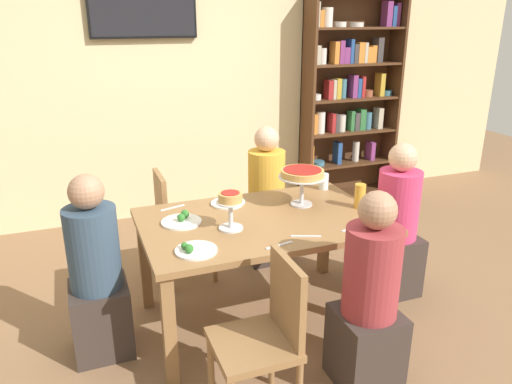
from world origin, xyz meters
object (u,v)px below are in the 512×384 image
object	(u,v)px
deep_dish_pizza_stand	(302,176)
cutlery_knife_near	(306,236)
chair_far_left	(177,221)
water_glass_clear_near	(324,181)
salad_plate_far_diner	(182,220)
bookshelf	(349,93)
diner_head_east	(395,231)
diner_far_right	(266,205)
salad_plate_near_diner	(195,250)
cutlery_fork_near	(279,245)
diner_near_right	(369,306)
personal_pizza_stand	(231,204)
diner_head_west	(97,280)
cutlery_fork_far	(354,229)
beer_glass_amber_tall	(360,196)
dining_table	(261,232)
cutlery_knife_far	(173,208)
salad_plate_spare	(227,202)
television	(143,7)
chair_near_left	(266,332)

from	to	relation	value
deep_dish_pizza_stand	cutlery_knife_near	world-z (taller)	deep_dish_pizza_stand
chair_far_left	water_glass_clear_near	bearing A→B (deg)	69.65
salad_plate_far_diner	cutlery_knife_near	size ratio (longest dim) A/B	1.41
bookshelf	diner_head_east	xyz separation A→B (m)	(-0.78, -2.02, -0.67)
diner_far_right	salad_plate_near_diner	bearing A→B (deg)	-38.21
cutlery_fork_near	chair_far_left	bearing A→B (deg)	96.30
chair_far_left	cutlery_fork_near	size ratio (longest dim) A/B	4.83
diner_near_right	chair_far_left	xyz separation A→B (m)	(-0.72, 1.54, -0.01)
personal_pizza_stand	cutlery_knife_near	size ratio (longest dim) A/B	1.32
personal_pizza_stand	salad_plate_near_diner	xyz separation A→B (m)	(-0.28, -0.23, -0.15)
diner_near_right	chair_far_left	world-z (taller)	diner_near_right
diner_head_east	deep_dish_pizza_stand	distance (m)	0.85
diner_head_west	diner_far_right	world-z (taller)	same
cutlery_fork_far	beer_glass_amber_tall	bearing A→B (deg)	47.86
deep_dish_pizza_stand	chair_far_left	bearing A→B (deg)	140.20
chair_far_left	deep_dish_pizza_stand	world-z (taller)	deep_dish_pizza_stand
diner_head_east	dining_table	bearing A→B (deg)	-0.82
dining_table	cutlery_knife_far	xyz separation A→B (m)	(-0.50, 0.39, 0.09)
dining_table	cutlery_fork_far	distance (m)	0.59
chair_far_left	salad_plate_spare	bearing A→B (deg)	32.33
cutlery_knife_near	cutlery_fork_far	size ratio (longest dim) A/B	1.00
bookshelf	chair_far_left	distance (m)	2.64
salad_plate_near_diner	cutlery_fork_far	world-z (taller)	salad_plate_near_diner
cutlery_fork_far	diner_head_east	bearing A→B (deg)	24.94
bookshelf	salad_plate_near_diner	bearing A→B (deg)	-135.34
bookshelf	chair_far_left	xyz separation A→B (m)	(-2.22, -1.25, -0.68)
diner_head_east	salad_plate_spare	size ratio (longest dim) A/B	5.11
personal_pizza_stand	cutlery_knife_far	bearing A→B (deg)	119.26
diner_far_right	beer_glass_amber_tall	world-z (taller)	diner_far_right
salad_plate_far_diner	cutlery_fork_near	bearing A→B (deg)	-49.61
salad_plate_near_diner	salad_plate_far_diner	distance (m)	0.43
bookshelf	personal_pizza_stand	xyz separation A→B (m)	(-2.06, -2.09, -0.26)
water_glass_clear_near	diner_near_right	bearing A→B (deg)	-105.93
deep_dish_pizza_stand	water_glass_clear_near	distance (m)	0.41
deep_dish_pizza_stand	diner_far_right	bearing A→B (deg)	88.76
water_glass_clear_near	cutlery_fork_far	size ratio (longest dim) A/B	0.66
dining_table	salad_plate_near_diner	xyz separation A→B (m)	(-0.52, -0.30, 0.10)
diner_head_east	personal_pizza_stand	distance (m)	1.34
diner_head_west	salad_plate_near_diner	distance (m)	0.67
television	personal_pizza_stand	xyz separation A→B (m)	(0.10, -2.19, -1.14)
cutlery_knife_near	cutlery_fork_far	bearing A→B (deg)	21.33
personal_pizza_stand	cutlery_fork_far	xyz separation A→B (m)	(0.70, -0.27, -0.16)
diner_head_west	cutlery_fork_far	world-z (taller)	diner_head_west
dining_table	cutlery_fork_far	xyz separation A→B (m)	(0.47, -0.35, 0.09)
bookshelf	cutlery_fork_far	size ratio (longest dim) A/B	12.29
bookshelf	chair_near_left	bearing A→B (deg)	-126.96
bookshelf	salad_plate_near_diner	size ratio (longest dim) A/B	9.36
diner_near_right	chair_near_left	distance (m)	0.60
cutlery_knife_near	personal_pizza_stand	bearing A→B (deg)	167.58
chair_near_left	water_glass_clear_near	world-z (taller)	chair_near_left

